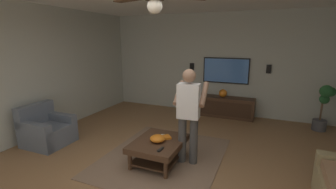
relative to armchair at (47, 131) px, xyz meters
name	(u,v)px	position (x,y,z in m)	size (l,w,h in m)	color
ground_plane	(157,178)	(-0.24, -2.61, -0.28)	(9.04, 9.04, 0.00)	olive
wall_back_tv	(214,64)	(3.58, -2.61, 1.14)	(0.10, 6.43, 2.84)	#B2B7AD
wall_side_far	(9,76)	(-0.24, 0.56, 1.14)	(7.73, 0.10, 2.84)	#B2B7AD
area_rug	(163,156)	(0.42, -2.43, -0.27)	(2.44, 2.03, 0.01)	#7A604C
armchair	(47,131)	(0.00, 0.00, 0.00)	(0.81, 0.82, 0.82)	slate
coffee_table	(159,146)	(0.22, -2.43, 0.02)	(1.00, 0.80, 0.40)	#422B1C
media_console	(222,107)	(3.24, -2.96, 0.00)	(0.45, 1.70, 0.55)	#422B1C
tv	(226,71)	(3.48, -2.96, 0.98)	(0.05, 1.26, 0.71)	black
person_standing	(189,111)	(0.42, -2.90, 0.65)	(0.56, 0.57, 1.64)	#3F3F3F
potted_plant_tall	(324,105)	(3.01, -5.30, 0.36)	(0.41, 0.37, 1.11)	#4C4C51
bowl	(158,138)	(0.18, -2.43, 0.18)	(0.26, 0.26, 0.12)	orange
remote_white	(165,136)	(0.44, -2.44, 0.13)	(0.15, 0.04, 0.02)	white
remote_black	(161,149)	(-0.09, -2.61, 0.13)	(0.15, 0.04, 0.02)	black
book	(164,137)	(0.35, -2.48, 0.14)	(0.22, 0.16, 0.04)	orange
vase_round	(223,93)	(3.24, -2.96, 0.38)	(0.22, 0.22, 0.22)	orange
wall_speaker_left	(269,69)	(3.50, -4.06, 1.07)	(0.06, 0.12, 0.22)	black
wall_speaker_right	(192,67)	(3.50, -1.97, 1.04)	(0.06, 0.12, 0.22)	black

